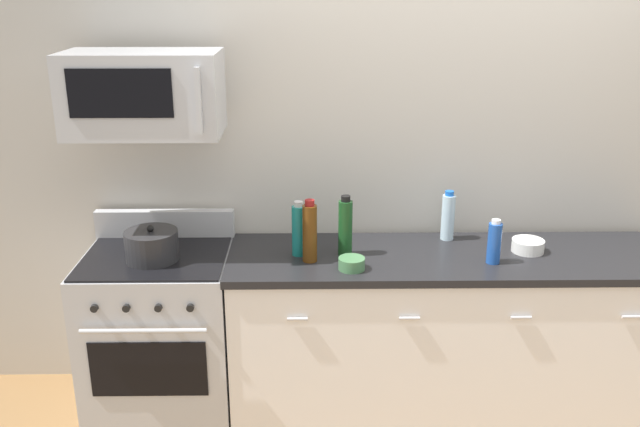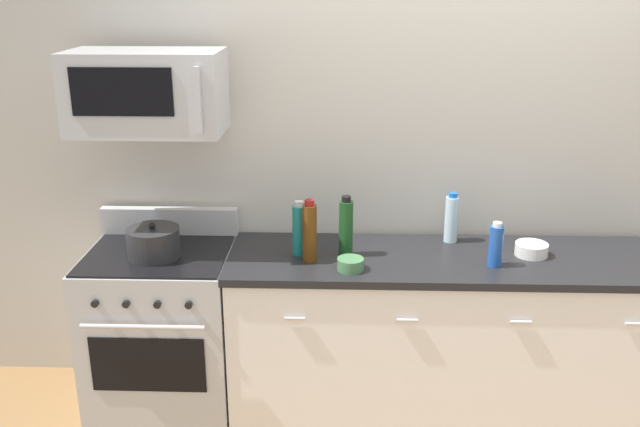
% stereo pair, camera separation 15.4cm
% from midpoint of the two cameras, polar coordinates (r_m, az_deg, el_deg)
% --- Properties ---
extents(ground_plane, '(6.53, 6.53, 0.00)m').
position_cam_midpoint_polar(ground_plane, '(4.07, 11.46, -15.61)').
color(ground_plane, olive).
extents(back_wall, '(5.44, 0.10, 2.70)m').
position_cam_midpoint_polar(back_wall, '(3.88, 11.81, 4.67)').
color(back_wall, '#B7B2A8').
rests_on(back_wall, ground_plane).
extents(counter_unit, '(2.35, 0.66, 0.92)m').
position_cam_midpoint_polar(counter_unit, '(3.83, 11.92, -9.93)').
color(counter_unit, white).
rests_on(counter_unit, ground_plane).
extents(range_oven, '(0.76, 0.69, 1.07)m').
position_cam_midpoint_polar(range_oven, '(3.87, -11.67, -9.41)').
color(range_oven, '#B7BABF').
rests_on(range_oven, ground_plane).
extents(microwave, '(0.74, 0.44, 0.40)m').
position_cam_midpoint_polar(microwave, '(3.50, -12.90, 9.76)').
color(microwave, '#B7BABF').
extents(bottle_sparkling_teal, '(0.07, 0.07, 0.29)m').
position_cam_midpoint_polar(bottle_sparkling_teal, '(3.53, -0.48, -1.33)').
color(bottle_sparkling_teal, '#197F7A').
rests_on(bottle_sparkling_teal, countertop_slab).
extents(bottle_wine_amber, '(0.07, 0.07, 0.32)m').
position_cam_midpoint_polar(bottle_wine_amber, '(3.44, 0.41, -1.56)').
color(bottle_wine_amber, '#59330F').
rests_on(bottle_wine_amber, countertop_slab).
extents(bottle_soda_blue, '(0.07, 0.07, 0.23)m').
position_cam_midpoint_polar(bottle_soda_blue, '(3.53, 15.54, -2.57)').
color(bottle_soda_blue, '#1E4CA5').
rests_on(bottle_soda_blue, countertop_slab).
extents(bottle_wine_green, '(0.07, 0.07, 0.32)m').
position_cam_midpoint_polar(bottle_wine_green, '(3.52, 3.41, -1.17)').
color(bottle_wine_green, '#19471E').
rests_on(bottle_wine_green, countertop_slab).
extents(bottle_water_clear, '(0.07, 0.07, 0.28)m').
position_cam_midpoint_polar(bottle_water_clear, '(3.79, 11.92, -0.42)').
color(bottle_water_clear, silver).
rests_on(bottle_water_clear, countertop_slab).
extents(bowl_green_glaze, '(0.13, 0.13, 0.06)m').
position_cam_midpoint_polar(bowl_green_glaze, '(3.39, 3.84, -4.18)').
color(bowl_green_glaze, '#477A4C').
rests_on(bowl_green_glaze, countertop_slab).
extents(bowl_white_ceramic, '(0.17, 0.17, 0.06)m').
position_cam_midpoint_polar(bowl_white_ceramic, '(3.74, 18.21, -2.82)').
color(bowl_white_ceramic, white).
rests_on(bowl_white_ceramic, countertop_slab).
extents(stockpot, '(0.27, 0.27, 0.19)m').
position_cam_midpoint_polar(stockpot, '(3.60, -12.41, -2.37)').
color(stockpot, '#262628').
rests_on(stockpot, range_oven).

